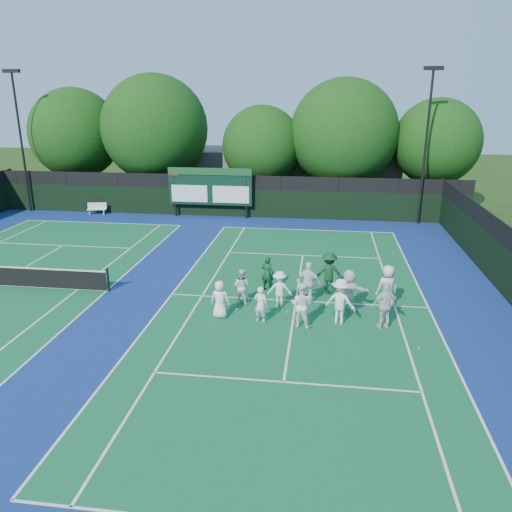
# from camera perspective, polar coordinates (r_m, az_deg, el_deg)

# --- Properties ---
(ground) EXTENTS (120.00, 120.00, 0.00)m
(ground) POSITION_cam_1_polar(r_m,az_deg,el_deg) (20.58, 4.42, -6.24)
(ground) COLOR #1E380F
(ground) RESTS_ON ground
(court_apron) EXTENTS (34.00, 32.00, 0.01)m
(court_apron) POSITION_cam_1_polar(r_m,az_deg,el_deg) (22.57, -10.84, -4.26)
(court_apron) COLOR navy
(court_apron) RESTS_ON ground
(near_court) EXTENTS (11.05, 23.85, 0.01)m
(near_court) POSITION_cam_1_polar(r_m,az_deg,el_deg) (21.49, 4.59, -5.13)
(near_court) COLOR #125830
(near_court) RESTS_ON ground
(back_fence) EXTENTS (34.00, 0.08, 3.00)m
(back_fence) POSITION_cam_1_polar(r_m,az_deg,el_deg) (36.14, -3.53, 6.66)
(back_fence) COLOR black
(back_fence) RESTS_ON ground
(scoreboard) EXTENTS (6.00, 0.21, 3.55)m
(scoreboard) POSITION_cam_1_polar(r_m,az_deg,el_deg) (35.80, -5.29, 7.86)
(scoreboard) COLOR black
(scoreboard) RESTS_ON ground
(clubhouse) EXTENTS (18.00, 6.00, 4.00)m
(clubhouse) POSITION_cam_1_polar(r_m,az_deg,el_deg) (43.34, 3.80, 9.40)
(clubhouse) COLOR slate
(clubhouse) RESTS_ON ground
(light_pole_left) EXTENTS (1.20, 0.30, 10.12)m
(light_pole_left) POSITION_cam_1_polar(r_m,az_deg,el_deg) (40.91, -25.46, 13.32)
(light_pole_left) COLOR black
(light_pole_left) RESTS_ON ground
(light_pole_right) EXTENTS (1.20, 0.30, 10.12)m
(light_pole_right) POSITION_cam_1_polar(r_m,az_deg,el_deg) (35.13, 19.01, 13.56)
(light_pole_right) COLOR black
(light_pole_right) RESTS_ON ground
(bench) EXTENTS (1.40, 0.68, 0.85)m
(bench) POSITION_cam_1_polar(r_m,az_deg,el_deg) (38.72, -17.72, 5.24)
(bench) COLOR silver
(bench) RESTS_ON ground
(tree_a) EXTENTS (7.07, 7.07, 9.02)m
(tree_a) POSITION_cam_1_polar(r_m,az_deg,el_deg) (43.13, -19.70, 12.80)
(tree_a) COLOR black
(tree_a) RESTS_ON ground
(tree_b) EXTENTS (8.19, 8.19, 10.03)m
(tree_b) POSITION_cam_1_polar(r_m,az_deg,el_deg) (40.55, -11.24, 13.82)
(tree_b) COLOR black
(tree_b) RESTS_ON ground
(tree_c) EXTENTS (6.04, 6.04, 7.74)m
(tree_c) POSITION_cam_1_polar(r_m,az_deg,el_deg) (38.80, 0.94, 12.25)
(tree_c) COLOR black
(tree_c) RESTS_ON ground
(tree_d) EXTENTS (7.99, 7.99, 9.68)m
(tree_d) POSITION_cam_1_polar(r_m,az_deg,el_deg) (38.47, 10.24, 13.30)
(tree_d) COLOR black
(tree_d) RESTS_ON ground
(tree_e) EXTENTS (6.24, 6.24, 8.27)m
(tree_e) POSITION_cam_1_polar(r_m,az_deg,el_deg) (39.34, 20.12, 11.89)
(tree_e) COLOR black
(tree_e) RESTS_ON ground
(tennis_ball_0) EXTENTS (0.07, 0.07, 0.07)m
(tennis_ball_0) POSITION_cam_1_polar(r_m,az_deg,el_deg) (20.35, 3.57, -6.40)
(tennis_ball_0) COLOR #B3D619
(tennis_ball_0) RESTS_ON ground
(tennis_ball_1) EXTENTS (0.07, 0.07, 0.07)m
(tennis_ball_1) POSITION_cam_1_polar(r_m,az_deg,el_deg) (23.99, 5.65, -2.59)
(tennis_ball_1) COLOR #B3D619
(tennis_ball_1) RESTS_ON ground
(tennis_ball_2) EXTENTS (0.07, 0.07, 0.07)m
(tennis_ball_2) POSITION_cam_1_polar(r_m,az_deg,el_deg) (18.51, 18.14, -9.93)
(tennis_ball_2) COLOR #B3D619
(tennis_ball_2) RESTS_ON ground
(tennis_ball_3) EXTENTS (0.07, 0.07, 0.07)m
(tennis_ball_3) POSITION_cam_1_polar(r_m,az_deg,el_deg) (20.59, -2.21, -6.08)
(tennis_ball_3) COLOR #B3D619
(tennis_ball_3) RESTS_ON ground
(tennis_ball_4) EXTENTS (0.07, 0.07, 0.07)m
(tennis_ball_4) POSITION_cam_1_polar(r_m,az_deg,el_deg) (22.69, 2.80, -3.74)
(tennis_ball_4) COLOR #B3D619
(tennis_ball_4) RESTS_ON ground
(tennis_ball_5) EXTENTS (0.07, 0.07, 0.07)m
(tennis_ball_5) POSITION_cam_1_polar(r_m,az_deg,el_deg) (22.40, 11.71, -4.41)
(tennis_ball_5) COLOR #B3D619
(tennis_ball_5) RESTS_ON ground
(player_front_0) EXTENTS (0.77, 0.53, 1.53)m
(player_front_0) POSITION_cam_1_polar(r_m,az_deg,el_deg) (19.69, -4.15, -4.96)
(player_front_0) COLOR white
(player_front_0) RESTS_ON ground
(player_front_1) EXTENTS (0.58, 0.42, 1.46)m
(player_front_1) POSITION_cam_1_polar(r_m,az_deg,el_deg) (19.28, 0.53, -5.54)
(player_front_1) COLOR white
(player_front_1) RESTS_ON ground
(player_front_2) EXTENTS (1.01, 0.89, 1.76)m
(player_front_2) POSITION_cam_1_polar(r_m,az_deg,el_deg) (18.96, 5.23, -5.55)
(player_front_2) COLOR white
(player_front_2) RESTS_ON ground
(player_front_3) EXTENTS (1.32, 1.00, 1.81)m
(player_front_3) POSITION_cam_1_polar(r_m,az_deg,el_deg) (19.36, 9.63, -5.15)
(player_front_3) COLOR white
(player_front_3) RESTS_ON ground
(player_front_4) EXTENTS (1.15, 0.70, 1.83)m
(player_front_4) POSITION_cam_1_polar(r_m,az_deg,el_deg) (19.31, 14.58, -5.51)
(player_front_4) COLOR silver
(player_front_4) RESTS_ON ground
(player_back_0) EXTENTS (0.88, 0.77, 1.51)m
(player_back_0) POSITION_cam_1_polar(r_m,az_deg,el_deg) (20.98, -1.64, -3.47)
(player_back_0) COLOR silver
(player_back_0) RESTS_ON ground
(player_back_1) EXTENTS (1.03, 0.62, 1.55)m
(player_back_1) POSITION_cam_1_polar(r_m,az_deg,el_deg) (20.63, 2.71, -3.79)
(player_back_1) COLOR white
(player_back_1) RESTS_ON ground
(player_back_2) EXTENTS (1.13, 0.66, 1.82)m
(player_back_2) POSITION_cam_1_polar(r_m,az_deg,el_deg) (21.02, 6.03, -3.07)
(player_back_2) COLOR white
(player_back_2) RESTS_ON ground
(player_back_3) EXTENTS (1.73, 1.07, 1.78)m
(player_back_3) POSITION_cam_1_polar(r_m,az_deg,el_deg) (20.52, 10.54, -3.88)
(player_back_3) COLOR white
(player_back_3) RESTS_ON ground
(player_back_4) EXTENTS (1.06, 0.88, 1.85)m
(player_back_4) POSITION_cam_1_polar(r_m,az_deg,el_deg) (21.10, 14.78, -3.46)
(player_back_4) COLOR silver
(player_back_4) RESTS_ON ground
(coach_left) EXTENTS (0.66, 0.52, 1.59)m
(coach_left) POSITION_cam_1_polar(r_m,az_deg,el_deg) (22.33, 1.32, -2.00)
(coach_left) COLOR #103D1F
(coach_left) RESTS_ON ground
(coach_right) EXTENTS (1.34, 0.91, 1.91)m
(coach_right) POSITION_cam_1_polar(r_m,az_deg,el_deg) (22.13, 8.31, -1.94)
(coach_right) COLOR #103B1D
(coach_right) RESTS_ON ground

